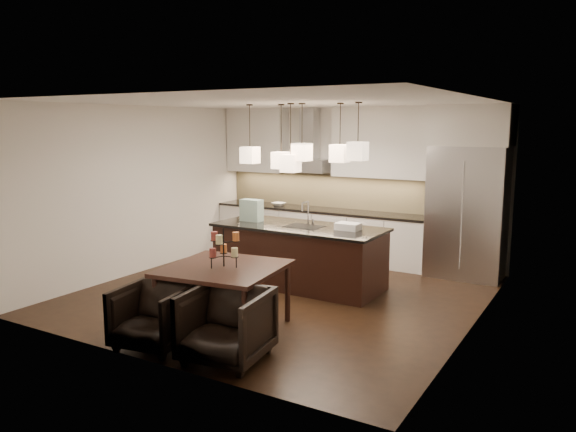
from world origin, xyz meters
The scene contains 37 objects.
floor centered at (0.00, 0.00, -0.01)m, with size 5.50×5.50×0.02m, color black.
ceiling centered at (0.00, 0.00, 2.81)m, with size 5.50×5.50×0.02m, color white.
wall_back centered at (0.00, 2.76, 1.40)m, with size 5.50×0.02×2.80m, color silver.
wall_front centered at (0.00, -2.76, 1.40)m, with size 5.50×0.02×2.80m, color silver.
wall_left centered at (-2.76, 0.00, 1.40)m, with size 0.02×5.50×2.80m, color silver.
wall_right centered at (2.76, 0.00, 1.40)m, with size 0.02×5.50×2.80m, color silver.
refrigerator centered at (2.10, 2.38, 1.07)m, with size 1.20×0.72×2.15m, color #B7B7BA.
fridge_panel centered at (2.10, 2.38, 2.47)m, with size 1.26×0.72×0.65m, color silver.
lower_cabinets centered at (-0.62, 2.43, 0.44)m, with size 4.21×0.62×0.88m, color silver.
countertop centered at (-0.62, 2.43, 0.90)m, with size 4.21×0.66×0.04m, color black.
backsplash centered at (-0.62, 2.73, 1.24)m, with size 4.21×0.02×0.63m, color tan.
upper_cab_left centered at (-2.10, 2.57, 2.17)m, with size 1.25×0.35×1.25m, color silver.
upper_cab_right centered at (0.55, 2.57, 2.17)m, with size 1.86×0.35×1.25m, color silver.
hood_canopy centered at (-0.93, 2.48, 1.72)m, with size 0.90×0.52×0.24m, color #B7B7BA.
hood_chimney centered at (-0.93, 2.59, 2.32)m, with size 0.30×0.28×0.96m, color #B7B7BA.
fruit_bowl centered at (-1.49, 2.38, 0.95)m, with size 0.26×0.26×0.06m, color silver.
island_body centered at (-0.01, 0.55, 0.45)m, with size 2.57×1.03×0.91m, color black.
island_top centered at (-0.01, 0.55, 0.93)m, with size 2.66×1.11×0.04m, color black.
faucet centered at (0.09, 0.66, 1.14)m, with size 0.10×0.25×0.39m, color silver, non-canonical shape.
tote_bag centered at (-0.88, 0.54, 1.12)m, with size 0.35×0.19×0.35m, color #22583A.
food_container centered at (0.78, 0.62, 1.00)m, with size 0.35×0.25×0.10m, color silver.
dining_table centered at (0.15, -1.58, 0.40)m, with size 1.33×1.33×0.80m, color black, non-canonical shape.
candelabra centered at (0.15, -1.58, 1.03)m, with size 0.38×0.38×0.47m, color black, non-canonical shape.
candle_a centered at (0.29, -1.56, 0.99)m, with size 0.08×0.08×0.11m, color #F0E8A0.
candle_b centered at (0.06, -1.46, 0.99)m, with size 0.08×0.08×0.11m, color #CE6B31.
candle_c centered at (0.09, -1.71, 0.99)m, with size 0.08×0.08×0.11m, color brown.
candle_d centered at (0.25, -1.47, 1.16)m, with size 0.08×0.08×0.11m, color #CE6B31.
candle_e centered at (0.01, -1.57, 1.16)m, with size 0.08×0.08×0.11m, color brown.
candle_f centered at (0.18, -1.71, 1.16)m, with size 0.08×0.08×0.11m, color #F0E8A0.
armchair_left centered at (-0.22, -2.43, 0.36)m, with size 0.76×0.78×0.71m, color black.
armchair_right centered at (0.71, -2.31, 0.39)m, with size 0.83×0.86×0.78m, color black.
pendant_a centered at (-0.88, 0.51, 2.01)m, with size 0.24×0.24×0.26m, color beige.
pendant_b centered at (-0.39, 0.65, 1.93)m, with size 0.24×0.24×0.26m, color beige.
pendant_c centered at (0.11, 0.43, 2.09)m, with size 0.24×0.24×0.26m, color beige.
pendant_d centered at (0.60, 0.68, 2.07)m, with size 0.24×0.24×0.26m, color beige.
pendant_e centered at (0.99, 0.45, 2.12)m, with size 0.24×0.24×0.26m, color beige.
pendant_f centered at (-0.04, 0.35, 1.92)m, with size 0.24×0.24×0.26m, color beige.
Camera 1 is at (4.15, -6.87, 2.50)m, focal length 35.00 mm.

